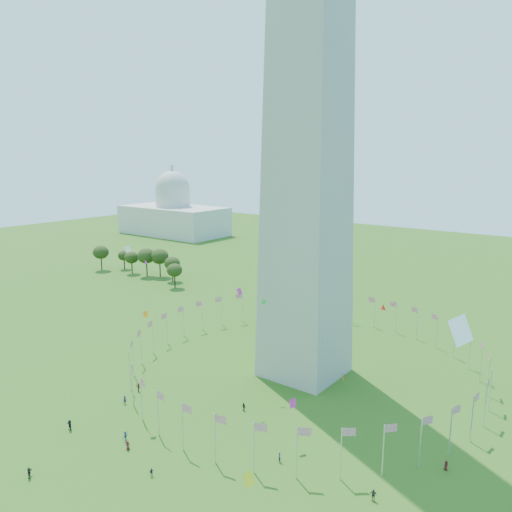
% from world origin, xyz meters
% --- Properties ---
extents(ground, '(600.00, 600.00, 0.00)m').
position_xyz_m(ground, '(0.00, 0.00, 0.00)').
color(ground, '#285313').
rests_on(ground, ground).
extents(flag_ring, '(80.24, 80.24, 9.00)m').
position_xyz_m(flag_ring, '(-0.00, 50.00, 4.50)').
color(flag_ring, silver).
rests_on(flag_ring, ground).
extents(capitol_building, '(70.00, 35.00, 46.00)m').
position_xyz_m(capitol_building, '(-180.00, 180.00, 23.00)').
color(capitol_building, beige).
rests_on(capitol_building, ground).
extents(crowd, '(88.63, 74.84, 2.00)m').
position_xyz_m(crowd, '(5.33, 1.01, 0.90)').
color(crowd, '#1B452D').
rests_on(crowd, ground).
extents(kites_aloft, '(106.34, 64.67, 32.96)m').
position_xyz_m(kites_aloft, '(13.15, 20.79, 20.10)').
color(kites_aloft, green).
rests_on(kites_aloft, ground).
extents(tree_line_west, '(54.92, 15.58, 11.87)m').
position_xyz_m(tree_line_west, '(-105.16, 91.05, 5.35)').
color(tree_line_west, '#314617').
rests_on(tree_line_west, ground).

